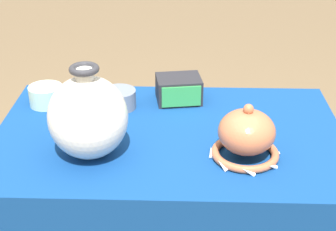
# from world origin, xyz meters

# --- Properties ---
(display_table) EXTENTS (1.04, 0.66, 0.79)m
(display_table) POSITION_xyz_m (0.00, -0.01, 0.69)
(display_table) COLOR olive
(display_table) RESTS_ON ground_plane
(vase_tall_bulbous) EXTENTS (0.22, 0.22, 0.26)m
(vase_tall_bulbous) POSITION_xyz_m (-0.21, -0.13, 0.91)
(vase_tall_bulbous) COLOR white
(vase_tall_bulbous) RESTS_ON display_table
(vase_dome_bell) EXTENTS (0.20, 0.20, 0.16)m
(vase_dome_bell) POSITION_xyz_m (0.21, -0.13, 0.85)
(vase_dome_bell) COLOR #BC6642
(vase_dome_bell) RESTS_ON display_table
(mosaic_tile_box) EXTENTS (0.16, 0.14, 0.08)m
(mosaic_tile_box) POSITION_xyz_m (0.03, 0.22, 0.83)
(mosaic_tile_box) COLOR #232328
(mosaic_tile_box) RESTS_ON display_table
(pot_squat_celadon) EXTENTS (0.11, 0.11, 0.06)m
(pot_squat_celadon) POSITION_xyz_m (-0.41, 0.18, 0.82)
(pot_squat_celadon) COLOR #A8CCB7
(pot_squat_celadon) RESTS_ON display_table
(pot_squat_slate) EXTENTS (0.11, 0.11, 0.06)m
(pot_squat_slate) POSITION_xyz_m (-0.17, 0.16, 0.82)
(pot_squat_slate) COLOR slate
(pot_squat_slate) RESTS_ON display_table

